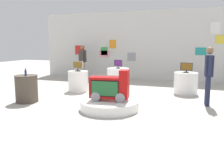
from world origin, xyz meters
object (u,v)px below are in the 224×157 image
Objects in this scene: display_pedestal_left_rear at (78,81)px; shopper_browsing_near_truck at (209,72)px; display_pedestal_center_rear at (118,77)px; side_table_round at (27,88)px; novelty_firetruck_tv at (110,88)px; tv_on_left_rear at (78,66)px; tv_on_center_rear at (118,64)px; tv_on_right_rear at (186,67)px; display_pedestal_right_rear at (186,83)px; main_display_pedestal at (109,105)px; bottle_on_side_table at (26,73)px; shopper_browsing_rear at (83,59)px.

shopper_browsing_near_truck is at bearing -8.46° from display_pedestal_left_rear.
display_pedestal_center_rear is 3.79m from side_table_round.
tv_on_left_rear is (-1.89, 1.91, 0.36)m from novelty_firetruck_tv.
tv_on_center_rear reaches higher than tv_on_right_rear.
tv_on_left_rear is at bearing 134.69° from novelty_firetruck_tv.
main_display_pedestal is at bearing -124.09° from display_pedestal_right_rear.
side_table_round is (-1.77, -3.35, 0.04)m from display_pedestal_center_rear.
display_pedestal_left_rear is at bearing 70.10° from side_table_round.
novelty_firetruck_tv is 2.59m from side_table_round.
display_pedestal_center_rear is 2.41× the size of tv_on_center_rear.
display_pedestal_right_rear is (3.69, 0.79, 0.00)m from display_pedestal_left_rear.
side_table_round is at bearing -109.90° from display_pedestal_left_rear.
tv_on_left_rear is 1.78m from tv_on_center_rear.
tv_on_center_rear is at bearing 63.87° from bottle_on_side_table.
display_pedestal_right_rear is (3.69, 0.80, -0.56)m from tv_on_left_rear.
shopper_browsing_rear is (-4.86, 2.00, 0.04)m from tv_on_right_rear.
novelty_firetruck_tv reaches higher than side_table_round.
shopper_browsing_near_truck reaches higher than display_pedestal_right_rear.
tv_on_right_rear is (2.62, -0.63, -0.01)m from tv_on_center_rear.
novelty_firetruck_tv is 2.53m from bottle_on_side_table.
shopper_browsing_rear is (-5.47, 3.43, 0.01)m from shopper_browsing_near_truck.
shopper_browsing_rear is (-1.17, 2.79, 0.59)m from display_pedestal_left_rear.
display_pedestal_left_rear is (-1.89, 1.91, -0.20)m from novelty_firetruck_tv.
novelty_firetruck_tv reaches higher than display_pedestal_center_rear.
main_display_pedestal is at bearing -57.15° from shopper_browsing_rear.
display_pedestal_left_rear is 0.56m from tv_on_left_rear.
shopper_browsing_near_truck is 6.45m from shopper_browsing_rear.
display_pedestal_left_rear is at bearing -167.94° from tv_on_right_rear.
tv_on_right_rear is 5.16m from bottle_on_side_table.
tv_on_right_rear is at bearing -22.37° from shopper_browsing_rear.
display_pedestal_right_rear is (2.62, -0.63, 0.00)m from display_pedestal_center_rear.
tv_on_center_rear is 0.47× the size of side_table_round.
shopper_browsing_rear reaches higher than display_pedestal_left_rear.
novelty_firetruck_tv reaches higher than display_pedestal_right_rear.
novelty_firetruck_tv is 3.26m from display_pedestal_right_rear.
tv_on_left_rear reaches higher than tv_on_center_rear.
bottle_on_side_table is at bearing -107.00° from tv_on_left_rear.
shopper_browsing_near_truck reaches higher than tv_on_center_rear.
tv_on_right_rear reaches higher than bottle_on_side_table.
shopper_browsing_near_truck is (5.00, 1.29, 0.54)m from side_table_round.
novelty_firetruck_tv is 5.62m from shopper_browsing_rear.
display_pedestal_left_rear is 3.82m from tv_on_right_rear.
side_table_round is (-1.77, -3.34, -0.51)m from tv_on_center_rear.
tv_on_center_rear is 1.68× the size of bottle_on_side_table.
bottle_on_side_table is (-0.62, -2.03, -0.05)m from tv_on_left_rear.
main_display_pedestal is 1.48× the size of novelty_firetruck_tv.
main_display_pedestal is 3.51m from tv_on_center_rear.
tv_on_left_rear is 3.82m from display_pedestal_right_rear.
display_pedestal_left_rear and display_pedestal_center_rear have the same top height.
main_display_pedestal is 3.74× the size of tv_on_left_rear.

